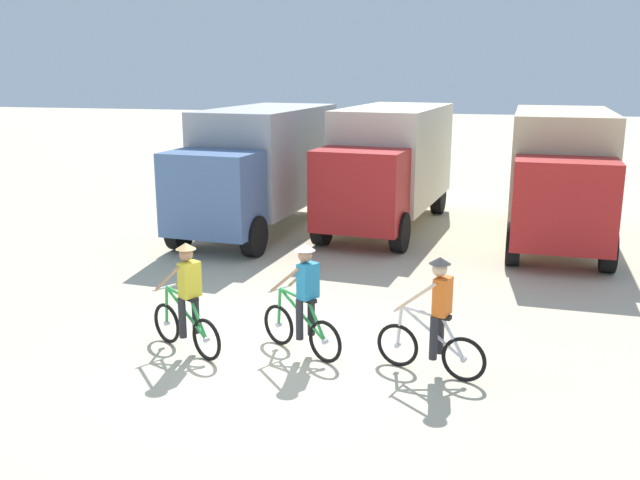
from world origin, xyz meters
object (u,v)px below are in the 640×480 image
cyclist_orange_shirt (187,302)px  cyclist_near_camera (435,321)px  box_truck_cream_rv (389,161)px  box_truck_tan_camper (561,170)px  cyclist_cowboy_hat (304,304)px  box_truck_grey_hauler (260,163)px

cyclist_orange_shirt → cyclist_near_camera: same height
box_truck_cream_rv → box_truck_tan_camper: size_ratio=1.02×
box_truck_cream_rv → box_truck_tan_camper: bearing=-8.8°
box_truck_tan_camper → cyclist_cowboy_hat: box_truck_tan_camper is taller
box_truck_cream_rv → cyclist_cowboy_hat: bearing=-89.7°
box_truck_tan_camper → box_truck_grey_hauler: bearing=-176.0°
box_truck_grey_hauler → cyclist_orange_shirt: bearing=-79.2°
box_truck_grey_hauler → cyclist_cowboy_hat: (3.45, -8.26, -1.03)m
box_truck_grey_hauler → cyclist_cowboy_hat: 9.01m
cyclist_orange_shirt → cyclist_cowboy_hat: bearing=11.3°
cyclist_cowboy_hat → box_truck_cream_rv: bearing=90.3°
box_truck_grey_hauler → box_truck_tan_camper: size_ratio=1.01×
box_truck_grey_hauler → cyclist_cowboy_hat: bearing=-67.3°
box_truck_grey_hauler → cyclist_orange_shirt: (1.64, -8.62, -1.03)m
cyclist_cowboy_hat → box_truck_tan_camper: bearing=63.0°
box_truck_cream_rv → cyclist_cowboy_hat: box_truck_cream_rv is taller
box_truck_grey_hauler → cyclist_near_camera: bearing=-57.1°
box_truck_grey_hauler → cyclist_cowboy_hat: size_ratio=3.81×
box_truck_cream_rv → box_truck_grey_hauler: bearing=-159.6°
box_truck_grey_hauler → cyclist_near_camera: (5.52, -8.54, -1.03)m
box_truck_cream_rv → box_truck_tan_camper: 4.60m
box_truck_tan_camper → cyclist_orange_shirt: bearing=-124.5°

